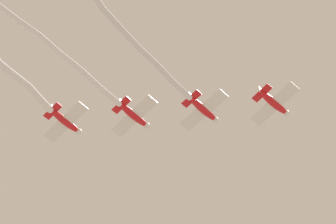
{
  "coord_description": "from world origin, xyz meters",
  "views": [
    {
      "loc": [
        15.87,
        -44.73,
        5.41
      ],
      "look_at": [
        -9.67,
        -5.14,
        86.35
      ],
      "focal_mm": 72.19,
      "sensor_mm": 36.0,
      "label": 1
    }
  ],
  "objects_px": {
    "airplane_left_wing": "(204,109)",
    "airplane_right_wing": "(134,116)",
    "airplane_lead": "(274,103)",
    "airplane_slot": "(66,121)"
  },
  "relations": [
    {
      "from": "airplane_lead",
      "to": "airplane_right_wing",
      "type": "xyz_separation_m",
      "value": [
        -17.47,
        -8.6,
        0.5
      ]
    },
    {
      "from": "airplane_lead",
      "to": "airplane_left_wing",
      "type": "height_order",
      "value": "airplane_left_wing"
    },
    {
      "from": "airplane_left_wing",
      "to": "airplane_slot",
      "type": "height_order",
      "value": "airplane_slot"
    },
    {
      "from": "airplane_left_wing",
      "to": "airplane_right_wing",
      "type": "relative_size",
      "value": 1.0
    },
    {
      "from": "airplane_lead",
      "to": "airplane_slot",
      "type": "bearing_deg",
      "value": 132.25
    },
    {
      "from": "airplane_lead",
      "to": "airplane_right_wing",
      "type": "height_order",
      "value": "airplane_right_wing"
    },
    {
      "from": "airplane_right_wing",
      "to": "airplane_slot",
      "type": "xyz_separation_m",
      "value": [
        -8.73,
        -4.3,
        0.25
      ]
    },
    {
      "from": "airplane_lead",
      "to": "airplane_left_wing",
      "type": "relative_size",
      "value": 1.0
    },
    {
      "from": "airplane_left_wing",
      "to": "airplane_right_wing",
      "type": "xyz_separation_m",
      "value": [
        -8.73,
        -4.3,
        0.25
      ]
    },
    {
      "from": "airplane_left_wing",
      "to": "airplane_slot",
      "type": "xyz_separation_m",
      "value": [
        -17.46,
        -8.6,
        0.5
      ]
    }
  ]
}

